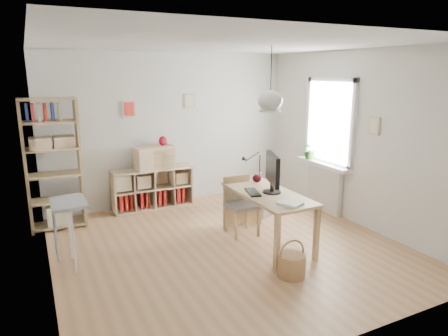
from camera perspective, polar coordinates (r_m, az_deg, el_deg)
name	(u,v)px	position (r m, az deg, el deg)	size (l,w,h in m)	color
ground	(227,247)	(5.65, 0.44, -11.16)	(4.50, 4.50, 0.00)	#AD8156
room_shell	(270,101)	(5.29, 6.63, 9.53)	(4.50, 4.50, 4.50)	white
window_unit	(330,122)	(6.93, 14.92, 6.39)	(0.07, 1.16, 1.46)	white
radiator	(324,188)	(7.14, 14.14, -2.81)	(0.10, 0.80, 0.80)	silver
windowsill	(324,164)	(7.00, 14.03, 0.52)	(0.22, 1.20, 0.06)	white
desk	(268,199)	(5.55, 6.25, -4.45)	(0.70, 1.50, 0.75)	tan
cube_shelf	(151,191)	(7.22, -10.39, -3.27)	(1.40, 0.38, 0.72)	beige
tall_bookshelf	(52,159)	(6.52, -23.31, 1.16)	(0.80, 0.38, 2.00)	tan
side_table	(64,216)	(5.23, -21.92, -6.41)	(0.40, 0.55, 0.85)	#99999C
chair	(240,201)	(5.95, 2.35, -4.80)	(0.43, 0.43, 0.86)	#99999C
wicker_basket	(292,264)	(4.92, 9.62, -13.41)	(0.34, 0.33, 0.46)	#AD7A4E
storage_chest	(262,200)	(6.95, 5.41, -4.62)	(0.77, 0.81, 0.61)	beige
monitor	(272,171)	(5.45, 6.94, -0.46)	(0.27, 0.60, 0.54)	black
keyboard	(253,192)	(5.49, 4.14, -3.47)	(0.15, 0.39, 0.02)	black
task_lamp	(251,164)	(6.00, 3.87, 0.63)	(0.38, 0.14, 0.40)	black
yarn_ball	(257,178)	(5.99, 4.71, -1.47)	(0.13, 0.13, 0.13)	#480910
paper_tray	(290,203)	(5.08, 9.39, -5.01)	(0.22, 0.28, 0.03)	white
drawer_chest	(154,157)	(7.05, -9.93, 1.50)	(0.68, 0.31, 0.39)	beige
red_vase	(163,141)	(7.04, -8.73, 3.85)	(0.14, 0.14, 0.17)	#A00D1B
potted_plant	(310,149)	(7.21, 12.24, 2.62)	(0.31, 0.27, 0.34)	#285D23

